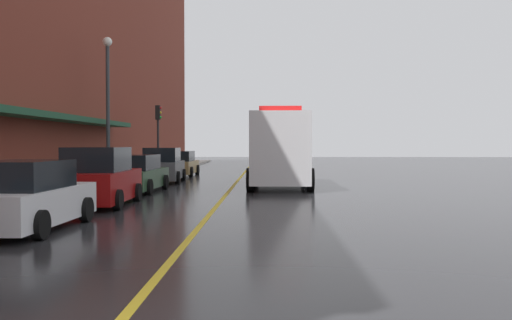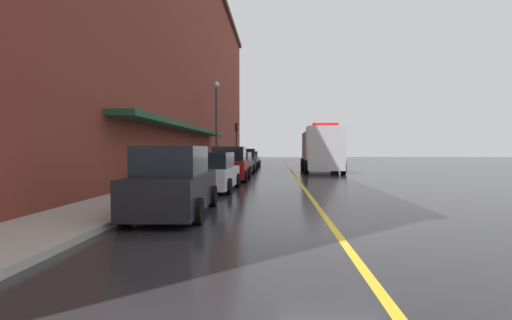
{
  "view_description": "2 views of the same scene",
  "coord_description": "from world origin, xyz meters",
  "px_view_note": "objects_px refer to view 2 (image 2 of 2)",
  "views": [
    {
      "loc": [
        1.7,
        -5.41,
        2.04
      ],
      "look_at": [
        1.1,
        21.52,
        1.26
      ],
      "focal_mm": 39.91,
      "sensor_mm": 36.0,
      "label": 1
    },
    {
      "loc": [
        -1.3,
        -8.43,
        1.78
      ],
      "look_at": [
        -2.58,
        16.56,
        1.07
      ],
      "focal_mm": 26.79,
      "sensor_mm": 36.0,
      "label": 2
    }
  ],
  "objects_px": {
    "parked_car_2": "(230,165)",
    "traffic_light_near": "(236,136)",
    "parked_car_0": "(174,183)",
    "box_truck": "(321,150)",
    "parking_meter_0": "(218,159)",
    "parked_car_4": "(245,160)",
    "parked_car_1": "(212,173)",
    "parked_car_3": "(238,164)",
    "parking_meter_1": "(209,161)",
    "parked_car_5": "(250,159)",
    "parking_meter_3": "(209,161)",
    "street_lamp_left": "(217,116)",
    "parking_meter_2": "(196,163)"
  },
  "relations": [
    {
      "from": "parked_car_2",
      "to": "traffic_light_near",
      "type": "height_order",
      "value": "traffic_light_near"
    },
    {
      "from": "parked_car_0",
      "to": "box_truck",
      "type": "relative_size",
      "value": 0.58
    },
    {
      "from": "parking_meter_0",
      "to": "parked_car_4",
      "type": "bearing_deg",
      "value": 76.74
    },
    {
      "from": "parked_car_4",
      "to": "parked_car_1",
      "type": "bearing_deg",
      "value": 177.44
    },
    {
      "from": "parked_car_0",
      "to": "box_truck",
      "type": "height_order",
      "value": "box_truck"
    },
    {
      "from": "parked_car_3",
      "to": "traffic_light_near",
      "type": "relative_size",
      "value": 1.13
    },
    {
      "from": "parked_car_0",
      "to": "traffic_light_near",
      "type": "distance_m",
      "value": 28.73
    },
    {
      "from": "parking_meter_1",
      "to": "parked_car_5",
      "type": "bearing_deg",
      "value": 84.74
    },
    {
      "from": "parked_car_0",
      "to": "box_truck",
      "type": "bearing_deg",
      "value": -19.91
    },
    {
      "from": "parked_car_2",
      "to": "parking_meter_1",
      "type": "distance_m",
      "value": 2.08
    },
    {
      "from": "parked_car_0",
      "to": "parked_car_2",
      "type": "relative_size",
      "value": 1.08
    },
    {
      "from": "box_truck",
      "to": "parked_car_1",
      "type": "bearing_deg",
      "value": -23.49
    },
    {
      "from": "parked_car_0",
      "to": "parking_meter_3",
      "type": "height_order",
      "value": "parked_car_0"
    },
    {
      "from": "box_truck",
      "to": "street_lamp_left",
      "type": "height_order",
      "value": "street_lamp_left"
    },
    {
      "from": "parked_car_1",
      "to": "box_truck",
      "type": "xyz_separation_m",
      "value": [
        6.26,
        13.72,
        0.95
      ]
    },
    {
      "from": "box_truck",
      "to": "traffic_light_near",
      "type": "height_order",
      "value": "traffic_light_near"
    },
    {
      "from": "parking_meter_0",
      "to": "street_lamp_left",
      "type": "xyz_separation_m",
      "value": [
        -0.6,
        3.17,
        3.34
      ]
    },
    {
      "from": "parked_car_5",
      "to": "parking_meter_0",
      "type": "relative_size",
      "value": 3.35
    },
    {
      "from": "parked_car_1",
      "to": "parked_car_3",
      "type": "xyz_separation_m",
      "value": [
        0.06,
        10.58,
        -0.03
      ]
    },
    {
      "from": "parked_car_1",
      "to": "parking_meter_1",
      "type": "bearing_deg",
      "value": 12.63
    },
    {
      "from": "parking_meter_2",
      "to": "parked_car_1",
      "type": "bearing_deg",
      "value": -65.81
    },
    {
      "from": "parked_car_2",
      "to": "parking_meter_3",
      "type": "xyz_separation_m",
      "value": [
        -1.47,
        1.52,
        0.17
      ]
    },
    {
      "from": "parking_meter_2",
      "to": "street_lamp_left",
      "type": "height_order",
      "value": "street_lamp_left"
    },
    {
      "from": "parked_car_0",
      "to": "parked_car_2",
      "type": "distance_m",
      "value": 11.33
    },
    {
      "from": "parked_car_3",
      "to": "parked_car_5",
      "type": "distance_m",
      "value": 11.8
    },
    {
      "from": "parking_meter_0",
      "to": "parking_meter_3",
      "type": "relative_size",
      "value": 1.0
    },
    {
      "from": "parked_car_0",
      "to": "parking_meter_1",
      "type": "distance_m",
      "value": 12.86
    },
    {
      "from": "parked_car_1",
      "to": "parked_car_3",
      "type": "distance_m",
      "value": 10.58
    },
    {
      "from": "parked_car_1",
      "to": "street_lamp_left",
      "type": "bearing_deg",
      "value": 9.45
    },
    {
      "from": "box_truck",
      "to": "parking_meter_0",
      "type": "distance_m",
      "value": 8.29
    },
    {
      "from": "box_truck",
      "to": "parking_meter_2",
      "type": "bearing_deg",
      "value": -34.2
    },
    {
      "from": "box_truck",
      "to": "parking_meter_3",
      "type": "distance_m",
      "value": 10.31
    },
    {
      "from": "parking_meter_1",
      "to": "traffic_light_near",
      "type": "xyz_separation_m",
      "value": [
        0.06,
        15.82,
        2.1
      ]
    },
    {
      "from": "parking_meter_3",
      "to": "street_lamp_left",
      "type": "relative_size",
      "value": 0.19
    },
    {
      "from": "parking_meter_0",
      "to": "parking_meter_3",
      "type": "xyz_separation_m",
      "value": [
        0.0,
        -3.7,
        0.0
      ]
    },
    {
      "from": "parking_meter_0",
      "to": "parking_meter_2",
      "type": "relative_size",
      "value": 1.0
    },
    {
      "from": "parked_car_4",
      "to": "parking_meter_3",
      "type": "distance_m",
      "value": 9.96
    },
    {
      "from": "parking_meter_1",
      "to": "traffic_light_near",
      "type": "distance_m",
      "value": 15.96
    },
    {
      "from": "parked_car_3",
      "to": "street_lamp_left",
      "type": "bearing_deg",
      "value": 34.79
    },
    {
      "from": "parked_car_4",
      "to": "traffic_light_near",
      "type": "height_order",
      "value": "traffic_light_near"
    },
    {
      "from": "parked_car_0",
      "to": "parking_meter_1",
      "type": "bearing_deg",
      "value": 3.54
    },
    {
      "from": "box_truck",
      "to": "traffic_light_near",
      "type": "relative_size",
      "value": 1.88
    },
    {
      "from": "parking_meter_2",
      "to": "parked_car_3",
      "type": "bearing_deg",
      "value": 79.63
    },
    {
      "from": "parked_car_1",
      "to": "parked_car_4",
      "type": "distance_m",
      "value": 16.63
    },
    {
      "from": "parked_car_0",
      "to": "traffic_light_near",
      "type": "xyz_separation_m",
      "value": [
        -1.24,
        28.61,
        2.29
      ]
    },
    {
      "from": "parked_car_5",
      "to": "traffic_light_near",
      "type": "height_order",
      "value": "traffic_light_near"
    },
    {
      "from": "box_truck",
      "to": "parking_meter_2",
      "type": "distance_m",
      "value": 13.18
    },
    {
      "from": "parked_car_3",
      "to": "parked_car_2",
      "type": "bearing_deg",
      "value": -177.31
    },
    {
      "from": "parking_meter_1",
      "to": "traffic_light_near",
      "type": "height_order",
      "value": "traffic_light_near"
    },
    {
      "from": "parking_meter_2",
      "to": "parked_car_5",
      "type": "bearing_deg",
      "value": 85.75
    }
  ]
}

